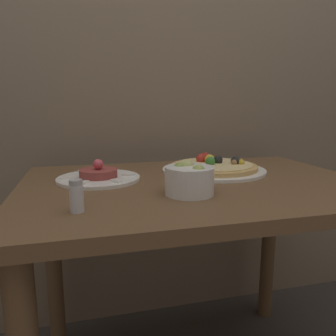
{
  "coord_description": "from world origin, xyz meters",
  "views": [
    {
      "loc": [
        -0.33,
        -0.55,
        0.97
      ],
      "look_at": [
        -0.08,
        0.39,
        0.78
      ],
      "focal_mm": 35.0,
      "sensor_mm": 36.0,
      "label": 1
    }
  ],
  "objects": [
    {
      "name": "dining_table",
      "position": [
        0.0,
        0.36,
        0.62
      ],
      "size": [
        1.04,
        0.73,
        0.74
      ],
      "color": "brown",
      "rests_on": "ground_plane"
    },
    {
      "name": "salt_shaker",
      "position": [
        -0.35,
        0.15,
        0.77
      ],
      "size": [
        0.03,
        0.03,
        0.07
      ],
      "color": "silver",
      "rests_on": "dining_table"
    },
    {
      "name": "tartare_plate",
      "position": [
        -0.29,
        0.45,
        0.75
      ],
      "size": [
        0.25,
        0.25,
        0.07
      ],
      "color": "white",
      "rests_on": "dining_table"
    },
    {
      "name": "small_bowl",
      "position": [
        -0.07,
        0.23,
        0.78
      ],
      "size": [
        0.13,
        0.13,
        0.09
      ],
      "color": "white",
      "rests_on": "dining_table"
    },
    {
      "name": "pizza_plate",
      "position": [
        0.11,
        0.49,
        0.75
      ],
      "size": [
        0.36,
        0.36,
        0.06
      ],
      "color": "white",
      "rests_on": "dining_table"
    },
    {
      "name": "back_wall",
      "position": [
        0.0,
        0.85,
        1.3
      ],
      "size": [
        8.0,
        0.05,
        2.6
      ],
      "color": "#84705B",
      "rests_on": "ground_plane"
    }
  ]
}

